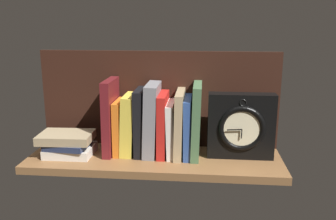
{
  "coord_description": "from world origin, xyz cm",
  "views": [
    {
      "loc": [
        15.58,
        -114.74,
        45.5
      ],
      "look_at": [
        4.26,
        3.36,
        15.5
      ],
      "focal_mm": 39.24,
      "sensor_mm": 36.0,
      "label": 1
    }
  ],
  "objects_px": {
    "framed_clock": "(241,126)",
    "book_yellow_seinlanguage": "(130,124)",
    "book_orange_pandolfini": "(119,127)",
    "book_black_skeptic": "(141,122)",
    "book_white_catcher": "(171,129)",
    "book_maroon_dawkins": "(111,117)",
    "book_green_romantic": "(196,120)",
    "book_stack_side": "(68,144)",
    "book_gray_chess": "(152,119)",
    "book_tan_shortstories": "(180,123)",
    "book_red_requiem": "(163,124)",
    "book_blue_modern": "(188,127)"
  },
  "relations": [
    {
      "from": "book_red_requiem",
      "to": "book_stack_side",
      "type": "bearing_deg",
      "value": -172.25
    },
    {
      "from": "framed_clock",
      "to": "book_stack_side",
      "type": "xyz_separation_m",
      "value": [
        -0.58,
        -0.03,
        -0.07
      ]
    },
    {
      "from": "book_tan_shortstories",
      "to": "book_orange_pandolfini",
      "type": "bearing_deg",
      "value": 180.0
    },
    {
      "from": "book_orange_pandolfini",
      "to": "book_gray_chess",
      "type": "relative_size",
      "value": 0.76
    },
    {
      "from": "book_blue_modern",
      "to": "book_green_romantic",
      "type": "relative_size",
      "value": 0.81
    },
    {
      "from": "book_yellow_seinlanguage",
      "to": "book_green_romantic",
      "type": "xyz_separation_m",
      "value": [
        0.23,
        0.0,
        0.02
      ]
    },
    {
      "from": "book_green_romantic",
      "to": "book_stack_side",
      "type": "relative_size",
      "value": 1.36
    },
    {
      "from": "book_orange_pandolfini",
      "to": "book_yellow_seinlanguage",
      "type": "height_order",
      "value": "book_yellow_seinlanguage"
    },
    {
      "from": "book_maroon_dawkins",
      "to": "book_stack_side",
      "type": "xyz_separation_m",
      "value": [
        -0.14,
        -0.04,
        -0.09
      ]
    },
    {
      "from": "book_gray_chess",
      "to": "book_red_requiem",
      "type": "distance_m",
      "value": 0.04
    },
    {
      "from": "book_gray_chess",
      "to": "book_stack_side",
      "type": "relative_size",
      "value": 1.35
    },
    {
      "from": "book_orange_pandolfini",
      "to": "book_black_skeptic",
      "type": "relative_size",
      "value": 0.82
    },
    {
      "from": "book_gray_chess",
      "to": "framed_clock",
      "type": "height_order",
      "value": "book_gray_chess"
    },
    {
      "from": "book_orange_pandolfini",
      "to": "book_yellow_seinlanguage",
      "type": "relative_size",
      "value": 0.9
    },
    {
      "from": "book_blue_modern",
      "to": "book_green_romantic",
      "type": "xyz_separation_m",
      "value": [
        0.03,
        0.0,
        0.02
      ]
    },
    {
      "from": "book_blue_modern",
      "to": "book_tan_shortstories",
      "type": "bearing_deg",
      "value": 180.0
    },
    {
      "from": "book_red_requiem",
      "to": "book_blue_modern",
      "type": "xyz_separation_m",
      "value": [
        0.08,
        0.0,
        -0.01
      ]
    },
    {
      "from": "book_red_requiem",
      "to": "book_green_romantic",
      "type": "relative_size",
      "value": 0.86
    },
    {
      "from": "book_green_romantic",
      "to": "framed_clock",
      "type": "relative_size",
      "value": 1.12
    },
    {
      "from": "book_yellow_seinlanguage",
      "to": "book_white_catcher",
      "type": "bearing_deg",
      "value": 0.0
    },
    {
      "from": "book_gray_chess",
      "to": "book_blue_modern",
      "type": "height_order",
      "value": "book_gray_chess"
    },
    {
      "from": "framed_clock",
      "to": "book_yellow_seinlanguage",
      "type": "bearing_deg",
      "value": 178.22
    },
    {
      "from": "book_orange_pandolfini",
      "to": "book_stack_side",
      "type": "relative_size",
      "value": 1.02
    },
    {
      "from": "book_maroon_dawkins",
      "to": "book_white_catcher",
      "type": "height_order",
      "value": "book_maroon_dawkins"
    },
    {
      "from": "book_orange_pandolfini",
      "to": "book_green_romantic",
      "type": "xyz_separation_m",
      "value": [
        0.26,
        0.0,
        0.03
      ]
    },
    {
      "from": "book_gray_chess",
      "to": "book_maroon_dawkins",
      "type": "bearing_deg",
      "value": 180.0
    },
    {
      "from": "book_tan_shortstories",
      "to": "book_blue_modern",
      "type": "distance_m",
      "value": 0.03
    },
    {
      "from": "book_white_catcher",
      "to": "book_yellow_seinlanguage",
      "type": "bearing_deg",
      "value": 180.0
    },
    {
      "from": "book_yellow_seinlanguage",
      "to": "book_stack_side",
      "type": "xyz_separation_m",
      "value": [
        -0.2,
        -0.04,
        -0.06
      ]
    },
    {
      "from": "book_maroon_dawkins",
      "to": "book_yellow_seinlanguage",
      "type": "distance_m",
      "value": 0.07
    },
    {
      "from": "book_maroon_dawkins",
      "to": "book_tan_shortstories",
      "type": "height_order",
      "value": "book_maroon_dawkins"
    },
    {
      "from": "book_gray_chess",
      "to": "book_yellow_seinlanguage",
      "type": "bearing_deg",
      "value": 180.0
    },
    {
      "from": "book_stack_side",
      "to": "book_maroon_dawkins",
      "type": "bearing_deg",
      "value": 17.27
    },
    {
      "from": "book_yellow_seinlanguage",
      "to": "book_black_skeptic",
      "type": "xyz_separation_m",
      "value": [
        0.04,
        0.0,
        0.01
      ]
    },
    {
      "from": "book_orange_pandolfini",
      "to": "book_green_romantic",
      "type": "height_order",
      "value": "book_green_romantic"
    },
    {
      "from": "book_orange_pandolfini",
      "to": "book_tan_shortstories",
      "type": "bearing_deg",
      "value": 0.0
    },
    {
      "from": "book_red_requiem",
      "to": "framed_clock",
      "type": "distance_m",
      "value": 0.26
    },
    {
      "from": "book_yellow_seinlanguage",
      "to": "book_stack_side",
      "type": "bearing_deg",
      "value": -167.99
    },
    {
      "from": "book_red_requiem",
      "to": "book_maroon_dawkins",
      "type": "bearing_deg",
      "value": 180.0
    },
    {
      "from": "book_yellow_seinlanguage",
      "to": "book_maroon_dawkins",
      "type": "bearing_deg",
      "value": 180.0
    },
    {
      "from": "book_white_catcher",
      "to": "book_maroon_dawkins",
      "type": "bearing_deg",
      "value": 180.0
    },
    {
      "from": "book_blue_modern",
      "to": "book_stack_side",
      "type": "distance_m",
      "value": 0.41
    },
    {
      "from": "book_orange_pandolfini",
      "to": "book_black_skeptic",
      "type": "bearing_deg",
      "value": 0.0
    },
    {
      "from": "book_maroon_dawkins",
      "to": "book_stack_side",
      "type": "distance_m",
      "value": 0.17
    },
    {
      "from": "book_orange_pandolfini",
      "to": "book_tan_shortstories",
      "type": "height_order",
      "value": "book_tan_shortstories"
    },
    {
      "from": "book_black_skeptic",
      "to": "book_blue_modern",
      "type": "height_order",
      "value": "book_black_skeptic"
    },
    {
      "from": "book_white_catcher",
      "to": "book_tan_shortstories",
      "type": "relative_size",
      "value": 0.83
    },
    {
      "from": "book_tan_shortstories",
      "to": "framed_clock",
      "type": "bearing_deg",
      "value": -3.27
    },
    {
      "from": "book_yellow_seinlanguage",
      "to": "book_blue_modern",
      "type": "relative_size",
      "value": 1.03
    },
    {
      "from": "book_black_skeptic",
      "to": "book_green_romantic",
      "type": "relative_size",
      "value": 0.92
    }
  ]
}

